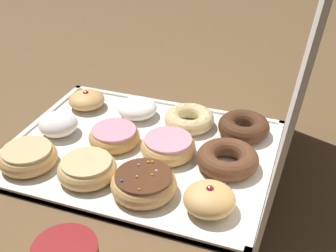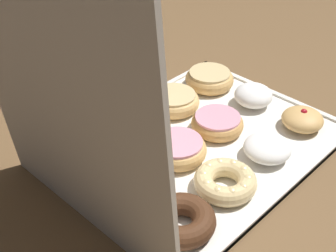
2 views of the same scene
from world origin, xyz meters
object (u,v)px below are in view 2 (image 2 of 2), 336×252
at_px(powdered_filled_donut_1, 253,95).
at_px(chocolate_cake_ring_donut_10, 130,181).
at_px(coffee_mug, 74,75).
at_px(glazed_ring_donut_5, 174,101).
at_px(donut_box, 198,145).
at_px(pink_frosted_donut_7, 179,150).
at_px(glazed_ring_donut_2, 209,79).
at_px(cruller_donut_6, 225,181).
at_px(sprinkle_donut_8, 133,122).
at_px(jelly_filled_donut_0, 302,119).
at_px(powdered_filled_donut_3, 267,148).
at_px(chocolate_cake_ring_donut_9, 181,220).
at_px(pink_frosted_donut_4, 219,124).
at_px(jelly_filled_donut_11, 84,147).

relative_size(powdered_filled_donut_1, chocolate_cake_ring_donut_10, 0.69).
bearing_deg(coffee_mug, glazed_ring_donut_5, -157.39).
bearing_deg(donut_box, pink_frosted_donut_7, 93.53).
height_order(glazed_ring_donut_2, glazed_ring_donut_5, same).
relative_size(glazed_ring_donut_2, chocolate_cake_ring_donut_10, 0.94).
height_order(donut_box, cruller_donut_6, cruller_donut_6).
xyz_separation_m(powdered_filled_donut_1, sprinkle_donut_8, (0.12, 0.25, -0.00)).
bearing_deg(jelly_filled_donut_0, coffee_mug, 25.95).
relative_size(jelly_filled_donut_0, powdered_filled_donut_1, 1.02).
height_order(donut_box, chocolate_cake_ring_donut_10, chocolate_cake_ring_donut_10).
xyz_separation_m(jelly_filled_donut_0, cruller_donut_6, (-0.00, 0.26, -0.00)).
relative_size(jelly_filled_donut_0, sprinkle_donut_8, 0.72).
height_order(powdered_filled_donut_1, glazed_ring_donut_2, powdered_filled_donut_1).
relative_size(donut_box, coffee_mug, 4.89).
bearing_deg(powdered_filled_donut_3, jelly_filled_donut_0, -88.87).
xyz_separation_m(powdered_filled_donut_3, chocolate_cake_ring_donut_9, (-0.01, 0.25, -0.00)).
height_order(powdered_filled_donut_1, pink_frosted_donut_4, powdered_filled_donut_1).
bearing_deg(chocolate_cake_ring_donut_10, chocolate_cake_ring_donut_9, 177.26).
height_order(glazed_ring_donut_5, pink_frosted_donut_7, same).
xyz_separation_m(jelly_filled_donut_0, coffee_mug, (0.47, 0.23, 0.01)).
height_order(pink_frosted_donut_7, chocolate_cake_ring_donut_10, same).
xyz_separation_m(pink_frosted_donut_7, sprinkle_donut_8, (0.13, -0.00, 0.00)).
xyz_separation_m(powdered_filled_donut_1, chocolate_cake_ring_donut_10, (-0.01, 0.38, -0.00)).
distance_m(sprinkle_donut_8, jelly_filled_donut_11, 0.12).
bearing_deg(powdered_filled_donut_3, chocolate_cake_ring_donut_10, 63.45).
height_order(chocolate_cake_ring_donut_9, coffee_mug, coffee_mug).
distance_m(donut_box, pink_frosted_donut_7, 0.07).
xyz_separation_m(powdered_filled_donut_3, chocolate_cake_ring_donut_10, (0.12, 0.24, -0.00)).
relative_size(cruller_donut_6, pink_frosted_donut_7, 1.00).
height_order(powdered_filled_donut_3, glazed_ring_donut_5, powdered_filled_donut_3).
distance_m(pink_frosted_donut_7, sprinkle_donut_8, 0.13).
relative_size(powdered_filled_donut_3, cruller_donut_6, 0.81).
bearing_deg(chocolate_cake_ring_donut_10, pink_frosted_donut_7, -91.29).
relative_size(pink_frosted_donut_4, chocolate_cake_ring_donut_9, 0.96).
xyz_separation_m(glazed_ring_donut_2, powdered_filled_donut_3, (-0.25, 0.13, 0.00)).
bearing_deg(powdered_filled_donut_1, chocolate_cake_ring_donut_9, 109.33).
height_order(powdered_filled_donut_3, pink_frosted_donut_4, powdered_filled_donut_3).
relative_size(cruller_donut_6, coffee_mug, 1.02).
bearing_deg(sprinkle_donut_8, powdered_filled_donut_1, -115.67).
xyz_separation_m(sprinkle_donut_8, chocolate_cake_ring_donut_9, (-0.26, 0.13, -0.00)).
bearing_deg(glazed_ring_donut_5, powdered_filled_donut_3, -179.62).
xyz_separation_m(powdered_filled_donut_1, powdered_filled_donut_3, (-0.13, 0.13, -0.00)).
xyz_separation_m(donut_box, glazed_ring_donut_5, (0.12, -0.06, 0.02)).
distance_m(pink_frosted_donut_4, cruller_donut_6, 0.17).
bearing_deg(pink_frosted_donut_4, jelly_filled_donut_11, 60.90).
xyz_separation_m(powdered_filled_donut_1, chocolate_cake_ring_donut_9, (-0.13, 0.38, -0.00)).
relative_size(glazed_ring_donut_5, jelly_filled_donut_11, 1.25).
height_order(jelly_filled_donut_0, pink_frosted_donut_7, jelly_filled_donut_0).
distance_m(pink_frosted_donut_7, chocolate_cake_ring_donut_10, 0.12).
relative_size(powdered_filled_donut_3, jelly_filled_donut_11, 1.01).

